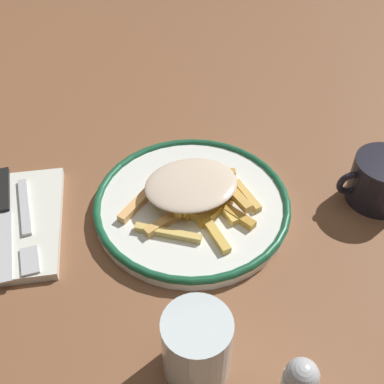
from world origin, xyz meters
name	(u,v)px	position (x,y,z in m)	size (l,w,h in m)	color
ground_plane	(192,210)	(0.00, 0.00, 0.00)	(2.60, 2.60, 0.00)	brown
plate	(192,204)	(0.00, 0.00, 0.01)	(0.28, 0.28, 0.02)	white
fries_heap	(193,192)	(0.00, 0.00, 0.04)	(0.20, 0.17, 0.04)	#F3B267
napkin	(6,224)	(0.26, -0.01, 0.01)	(0.15, 0.20, 0.01)	silver
fork	(26,224)	(0.23, 0.00, 0.02)	(0.04, 0.18, 0.00)	silver
knife	(4,210)	(0.26, -0.03, 0.02)	(0.03, 0.21, 0.01)	black
water_glass	(197,346)	(0.04, 0.23, 0.04)	(0.07, 0.07, 0.09)	silver
coffee_mug	(381,181)	(-0.27, 0.03, 0.04)	(0.11, 0.09, 0.07)	black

